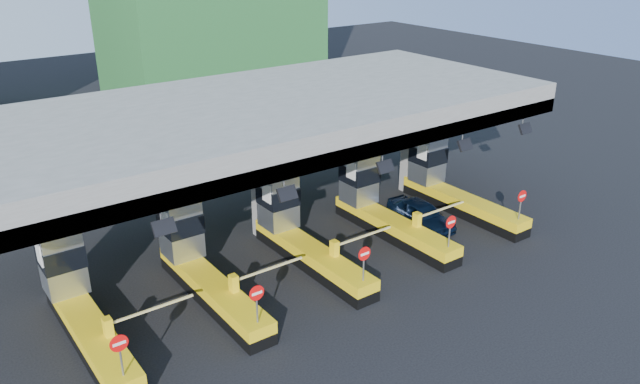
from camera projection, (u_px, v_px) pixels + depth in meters
ground at (300, 258)px, 29.27m from camera, size 120.00×120.00×0.00m
toll_canopy at (264, 118)px, 29.04m from camera, size 28.00×12.09×7.00m
toll_lane_far_left at (77, 298)px, 23.51m from camera, size 4.43×8.00×4.16m
toll_lane_left at (198, 260)px, 26.22m from camera, size 4.43×8.00×4.16m
toll_lane_center at (296, 229)px, 28.94m from camera, size 4.43×8.00×4.16m
toll_lane_right at (378, 204)px, 31.65m from camera, size 4.43×8.00×4.16m
toll_lane_far_right at (446, 182)px, 34.36m from camera, size 4.43×8.00×4.16m
van at (421, 214)px, 32.16m from camera, size 1.78×4.13×1.39m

